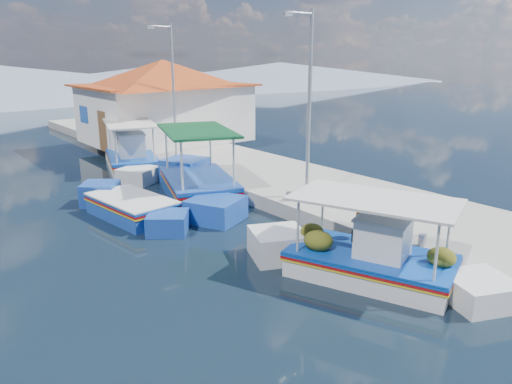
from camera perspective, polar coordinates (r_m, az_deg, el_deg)
ground at (r=12.49m, az=-3.07°, el=-8.44°), size 160.00×160.00×0.00m
quay at (r=20.33m, az=0.78°, el=1.95°), size 5.00×44.00×0.50m
bollards at (r=18.42m, az=-2.84°, el=1.75°), size 0.20×17.20×0.30m
main_caique at (r=11.91m, az=13.17°, el=-7.88°), size 3.55×6.23×2.21m
caique_green_canopy at (r=18.07m, az=-7.00°, el=0.63°), size 3.90×7.16×2.84m
caique_blue_hull at (r=16.39m, az=-14.50°, el=-1.92°), size 2.14×5.67×1.02m
caique_far at (r=23.08m, az=-14.49°, el=3.65°), size 3.40×6.66×2.44m
harbor_building at (r=27.57m, az=-10.74°, el=10.68°), size 10.49×10.49×4.40m
lamp_post_near at (r=15.87m, az=6.09°, el=11.13°), size 1.21×0.14×6.00m
lamp_post_far at (r=23.17m, az=-9.94°, el=12.46°), size 1.21×0.14×6.00m
mountain_ridge at (r=66.71m, az=-27.40°, el=11.48°), size 171.40×96.00×5.50m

